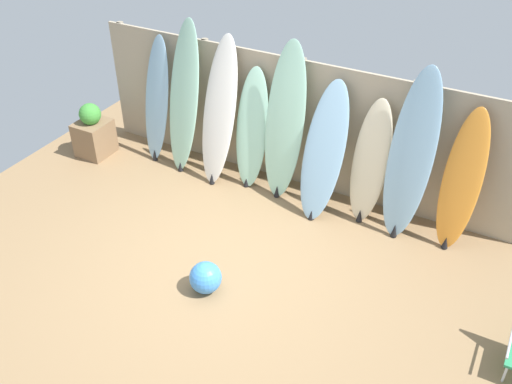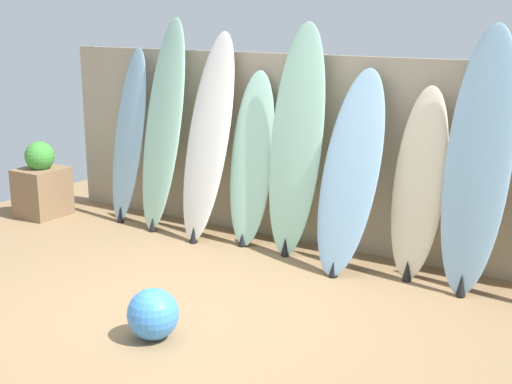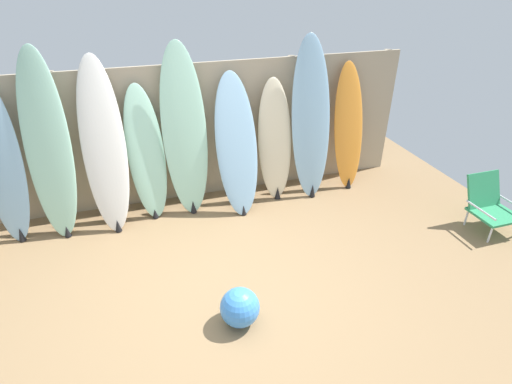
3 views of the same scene
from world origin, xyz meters
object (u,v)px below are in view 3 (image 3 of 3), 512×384
Objects in this scene: beach_ball at (240,307)px; surfboard_skyblue_5 at (237,146)px; surfboard_seafoam_1 at (48,148)px; surfboard_seafoam_4 at (185,133)px; surfboard_orange_8 at (348,128)px; surfboard_skyblue_7 at (311,120)px; surfboard_cream_6 at (275,141)px; surfboard_white_2 at (104,148)px; surfboard_seafoam_3 at (146,155)px; beach_chair at (490,203)px; surfboard_skyblue_0 at (3,166)px.

surfboard_skyblue_5 is at bearing 75.42° from beach_ball.
surfboard_seafoam_1 is at bearing 127.70° from beach_ball.
beach_ball is (-0.52, -1.99, -0.67)m from surfboard_skyblue_5.
surfboard_orange_8 is (2.26, 0.00, -0.18)m from surfboard_seafoam_4.
surfboard_cream_6 is at bearing 174.37° from surfboard_skyblue_7.
surfboard_seafoam_1 is 1.06× the size of surfboard_white_2.
surfboard_seafoam_4 is at bearing -1.54° from surfboard_seafoam_3.
beach_chair is at bearing -21.96° from surfboard_seafoam_3.
surfboard_orange_8 reaches higher than surfboard_seafoam_3.
surfboard_skyblue_0 reaches higher than surfboard_orange_8.
surfboard_seafoam_1 reaches higher than surfboard_white_2.
surfboard_skyblue_0 is 5.64m from beach_chair.
surfboard_skyblue_5 reaches higher than beach_ball.
surfboard_skyblue_7 is (0.48, -0.05, 0.25)m from surfboard_cream_6.
surfboard_seafoam_1 is 1.52m from surfboard_seafoam_4.
surfboard_skyblue_5 is 3.15m from beach_chair.
surfboard_orange_8 is 3.11m from beach_ball.
surfboard_seafoam_3 is at bearing 9.26° from surfboard_white_2.
surfboard_white_2 is 2.59m from surfboard_skyblue_7.
surfboard_seafoam_4 is 0.65m from surfboard_skyblue_5.
surfboard_white_2 is 1.25× the size of surfboard_cream_6.
surfboard_orange_8 reaches higher than beach_chair.
surfboard_white_2 is 0.96× the size of surfboard_seafoam_4.
surfboard_seafoam_3 is at bearing 178.27° from surfboard_skyblue_7.
surfboard_skyblue_7 reaches higher than surfboard_skyblue_5.
surfboard_seafoam_4 is 3.26× the size of beach_chair.
beach_chair is at bearing -26.92° from surfboard_skyblue_5.
beach_chair is (1.12, -1.55, -0.53)m from surfboard_orange_8.
surfboard_skyblue_5 is at bearing -2.66° from surfboard_seafoam_1.
surfboard_seafoam_4 is at bearing 0.30° from surfboard_skyblue_0.
surfboard_seafoam_1 is (0.50, -0.03, 0.16)m from surfboard_skyblue_0.
surfboard_skyblue_7 is (1.04, 0.09, 0.19)m from surfboard_skyblue_5.
beach_chair is (2.77, -1.41, -0.53)m from surfboard_skyblue_5.
surfboard_seafoam_1 reaches higher than surfboard_seafoam_4.
surfboard_skyblue_7 is at bearing 53.16° from beach_ball.
surfboard_seafoam_1 reaches higher than surfboard_seafoam_3.
beach_chair is (2.21, -1.54, -0.47)m from surfboard_cream_6.
surfboard_orange_8 reaches higher than beach_ball.
surfboard_seafoam_1 is 1.01× the size of surfboard_skyblue_7.
surfboard_seafoam_3 is at bearing 162.98° from beach_chair.
surfboard_skyblue_5 is 0.99× the size of surfboard_orange_8.
beach_ball is (0.09, -2.13, -0.86)m from surfboard_seafoam_4.
surfboard_seafoam_4 reaches higher than surfboard_skyblue_0.
surfboard_skyblue_5 is 0.58m from surfboard_cream_6.
surfboard_skyblue_0 is at bearing 177.17° from surfboard_skyblue_5.
surfboard_cream_6 is at bearing -0.20° from surfboard_seafoam_4.
surfboard_seafoam_3 is 2.31m from beach_ball.
surfboard_skyblue_5 reaches higher than surfboard_cream_6.
surfboard_skyblue_5 is 4.83× the size of beach_ball.
beach_chair is at bearing -17.08° from surfboard_seafoam_1.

